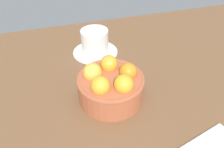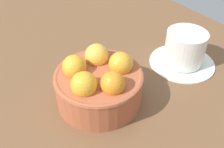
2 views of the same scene
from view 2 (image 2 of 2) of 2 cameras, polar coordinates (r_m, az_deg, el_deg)
name	(u,v)px [view 2 (image 2 of 2)]	position (r cm, az deg, el deg)	size (l,w,h in cm)	color
ground_plane	(100,108)	(50.01, -2.73, -7.62)	(148.69, 88.28, 4.77)	brown
terracotta_bowl	(99,83)	(45.44, -2.99, -1.98)	(15.87, 15.87, 9.37)	#AD5938
coffee_cup	(184,50)	(56.95, 15.97, 5.15)	(14.33, 14.33, 7.76)	white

